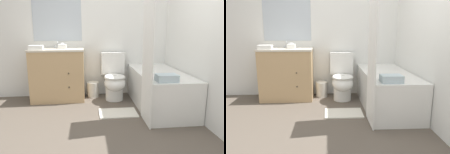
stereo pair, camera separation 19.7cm
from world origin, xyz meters
The scene contains 13 objects.
ground_plane centered at (0.00, 0.00, 0.00)m, with size 14.00×14.00×0.00m, color brown.
wall_back centered at (-0.01, 1.74, 1.25)m, with size 8.00×0.06×2.50m.
wall_right centered at (1.25, 0.86, 1.25)m, with size 0.05×2.71×2.50m.
vanity_cabinet centered at (-0.77, 1.46, 0.46)m, with size 0.91×0.55×0.90m.
sink_faucet centered at (-0.77, 1.63, 0.93)m, with size 0.14×0.12×0.12m.
toilet centered at (0.19, 1.38, 0.37)m, with size 0.42×0.65×0.81m.
bathtub centered at (0.86, 0.92, 0.29)m, with size 0.71×1.58×0.57m.
shower_curtain centered at (0.49, 0.33, 0.95)m, with size 0.02×0.46×1.89m.
wastebasket centered at (-0.17, 1.55, 0.14)m, with size 0.21×0.21×0.27m.
tissue_box centered at (-0.68, 1.49, 0.94)m, with size 0.13×0.12×0.10m.
hand_towel_folded centered at (-1.08, 1.29, 0.93)m, with size 0.22×0.14×0.07m.
bath_towel_folded centered at (0.74, 0.28, 0.62)m, with size 0.27×0.19×0.09m.
bath_mat centered at (0.17, 0.68, 0.01)m, with size 0.56×0.38×0.02m.
Camera 1 is at (-0.27, -2.34, 1.24)m, focal length 35.00 mm.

